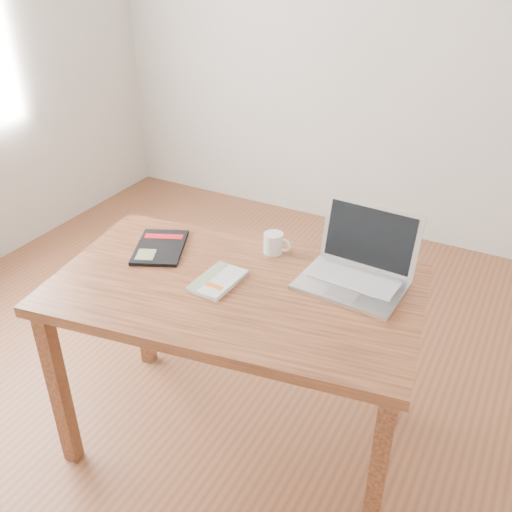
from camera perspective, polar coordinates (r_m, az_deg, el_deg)
The scene contains 6 objects.
room at distance 1.81m, azimuth -4.68°, elevation 15.04°, with size 4.04×4.04×2.70m.
desk at distance 2.02m, azimuth -2.06°, elevation -5.06°, with size 1.36×0.91×0.75m.
white_guidebook at distance 1.98m, azimuth -3.84°, elevation -2.49°, with size 0.14×0.21×0.02m.
black_guidebook at distance 2.21m, azimuth -9.58°, elevation 0.88°, with size 0.27×0.31×0.01m.
laptop at distance 2.00m, azimuth 10.12°, elevation -1.17°, with size 0.37×0.32×0.25m.
coffee_mug at distance 2.14m, azimuth 1.81°, elevation 1.33°, with size 0.11×0.07×0.08m.
Camera 1 is at (0.88, -1.47, 1.84)m, focal length 40.00 mm.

